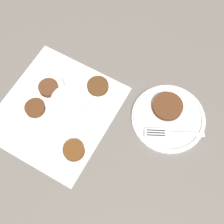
# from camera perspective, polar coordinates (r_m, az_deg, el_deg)

# --- Properties ---
(ground_plane) EXTENTS (4.00, 4.00, 0.00)m
(ground_plane) POSITION_cam_1_polar(r_m,az_deg,el_deg) (0.94, -10.63, 2.00)
(ground_plane) COLOR #605B56
(napkin) EXTENTS (0.36, 0.34, 0.00)m
(napkin) POSITION_cam_1_polar(r_m,az_deg,el_deg) (0.92, -10.08, 0.32)
(napkin) COLOR white
(napkin) RESTS_ON ground_plane
(sauce_bowl) EXTENTS (0.11, 0.10, 0.10)m
(sauce_bowl) POSITION_cam_1_polar(r_m,az_deg,el_deg) (0.89, -7.65, 1.49)
(sauce_bowl) COLOR silver
(sauce_bowl) RESTS_ON napkin
(fritter_0) EXTENTS (0.06, 0.06, 0.02)m
(fritter_0) POSITION_cam_1_polar(r_m,az_deg,el_deg) (0.86, -7.00, -6.97)
(fritter_0) COLOR #5B3517
(fritter_0) RESTS_ON napkin
(fritter_1) EXTENTS (0.06, 0.06, 0.01)m
(fritter_1) POSITION_cam_1_polar(r_m,az_deg,el_deg) (0.93, -2.59, 4.76)
(fritter_1) COLOR #4F3018
(fritter_1) RESTS_ON napkin
(fritter_2) EXTENTS (0.06, 0.06, 0.02)m
(fritter_2) POSITION_cam_1_polar(r_m,az_deg,el_deg) (0.92, -13.91, 0.71)
(fritter_2) COLOR #502D17
(fritter_2) RESTS_ON napkin
(fritter_3) EXTENTS (0.06, 0.06, 0.02)m
(fritter_3) POSITION_cam_1_polar(r_m,az_deg,el_deg) (0.94, -11.54, 4.37)
(fritter_3) COLOR #532F1D
(fritter_3) RESTS_ON napkin
(serving_plate) EXTENTS (0.21, 0.21, 0.02)m
(serving_plate) POSITION_cam_1_polar(r_m,az_deg,el_deg) (0.90, 10.26, -1.07)
(serving_plate) COLOR silver
(serving_plate) RESTS_ON ground_plane
(fritter_on_plate) EXTENTS (0.09, 0.09, 0.02)m
(fritter_on_plate) POSITION_cam_1_polar(r_m,az_deg,el_deg) (0.90, 10.13, 1.04)
(fritter_on_plate) COLOR #512D19
(fritter_on_plate) RESTS_ON serving_plate
(fork) EXTENTS (0.08, 0.16, 0.00)m
(fork) POSITION_cam_1_polar(r_m,az_deg,el_deg) (0.87, 10.14, -3.89)
(fork) COLOR silver
(fork) RESTS_ON serving_plate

